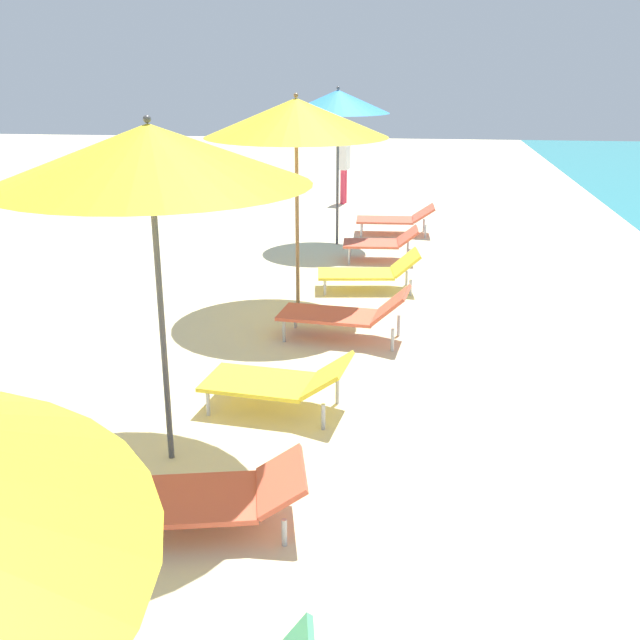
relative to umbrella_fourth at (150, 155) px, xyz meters
The scene contains 10 objects.
umbrella_fourth is the anchor object (origin of this frame).
lounger_fourth_shoreside 2.57m from the umbrella_fourth, 53.33° to the left, with size 1.47×0.85×0.56m.
lounger_fourth_inland 2.55m from the umbrella_fourth, 54.15° to the right, with size 1.37×0.91×0.47m.
umbrella_fifth 4.17m from the umbrella_fourth, 83.28° to the left, with size 2.34×2.34×2.82m.
lounger_fifth_shoreside 5.78m from the umbrella_fourth, 74.59° to the left, with size 1.53×0.77×0.59m.
lounger_fifth_inland 3.96m from the umbrella_fourth, 67.84° to the left, with size 1.60×0.80×0.66m.
umbrella_farthest 8.00m from the umbrella_fourth, 85.31° to the left, with size 1.80×1.80×2.78m.
lounger_farthest_shoreside 9.36m from the umbrella_fourth, 79.17° to the left, with size 1.51×0.72×0.57m.
lounger_farthest_inland 7.37m from the umbrella_fourth, 77.58° to the left, with size 1.27×0.70×0.57m.
person_walking_near 12.20m from the umbrella_fourth, 88.06° to the left, with size 0.28×0.39×1.61m.
Camera 1 is at (1.65, 7.01, 3.22)m, focal length 42.35 mm.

